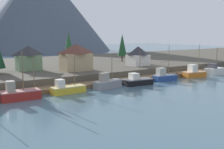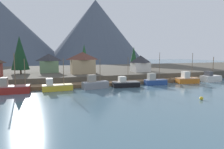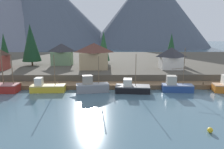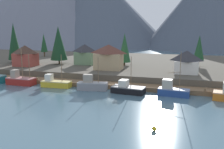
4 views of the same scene
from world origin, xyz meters
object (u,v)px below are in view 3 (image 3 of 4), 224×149
Objects in this scene: house_tan at (94,56)px; channel_buoy at (210,130)px; conifer_mid_left at (31,43)px; fishing_boat_black at (132,88)px; conifer_near_left at (104,46)px; fishing_boat_grey at (92,87)px; conifer_near_right at (4,43)px; fishing_boat_blue at (176,86)px; house_white at (171,58)px; house_green at (62,54)px; fishing_boat_red at (0,87)px; fishing_boat_yellow at (47,87)px; conifer_mid_right at (171,45)px.

channel_buoy is (16.92, -33.11, -5.73)m from house_tan.
fishing_boat_black is at bearing -36.98° from conifer_mid_left.
fishing_boat_grey is at bearing -94.60° from conifer_near_left.
fishing_boat_grey is 8.40m from fishing_boat_black.
conifer_near_right is at bearing 124.30° from fishing_boat_grey.
fishing_boat_blue is 0.93× the size of conifer_near_left.
house_green is at bearing 166.75° from house_white.
fishing_boat_red is 40.51m from channel_buoy.
fishing_boat_black reaches higher than fishing_boat_yellow.
fishing_boat_red is at bearing -174.62° from fishing_boat_blue.
conifer_mid_right is at bearing 82.47° from fishing_boat_blue.
channel_buoy is at bearing -26.49° from fishing_boat_red.
conifer_mid_left is at bearing 92.23° from fishing_boat_red.
conifer_near_right reaches higher than fishing_boat_yellow.
fishing_boat_black is 9.46m from fishing_boat_blue.
conifer_near_left reaches higher than conifer_near_right.
fishing_boat_yellow is at bearing -86.96° from house_green.
conifer_mid_left is (-27.89, 21.00, 8.24)m from fishing_boat_black.
house_tan is 0.64× the size of conifer_mid_left.
fishing_boat_blue is 28.39m from conifer_mid_right.
conifer_near_left is 1.06× the size of conifer_mid_right.
fishing_boat_grey is at bearing -63.58° from house_green.
fishing_boat_red is at bearing -66.53° from conifer_near_right.
fishing_boat_black is 29.30m from house_green.
house_tan is (18.82, 14.04, 4.94)m from fishing_boat_red.
fishing_boat_red is 1.17× the size of house_tan.
house_tan is 0.78× the size of conifer_near_left.
house_white reaches higher than channel_buoy.
house_green reaches higher than fishing_boat_grey.
fishing_boat_red reaches higher than fishing_boat_black.
fishing_boat_grey is at bearing -46.80° from conifer_near_right.
channel_buoy is at bearing -70.96° from conifer_near_left.
house_white is (12.04, 14.40, 4.55)m from fishing_boat_black.
conifer_mid_left reaches higher than fishing_boat_blue.
fishing_boat_red is 41.91m from conifer_near_right.
conifer_near_right is at bearing 169.58° from conifer_mid_right.
fishing_boat_yellow is 21.71m from house_green.
fishing_boat_grey is 0.63× the size of conifer_mid_left.
house_tan is 11.12× the size of channel_buoy.
channel_buoy is (52.20, -56.97, -7.76)m from conifer_near_right.
conifer_near_left reaches higher than conifer_mid_right.
house_tan is 20.89m from house_white.
channel_buoy is at bearing -99.18° from conifer_mid_right.
fishing_boat_yellow is 32.36m from channel_buoy.
house_white reaches higher than fishing_boat_grey.
house_tan is (-18.29, 13.94, 4.91)m from fishing_boat_blue.
conifer_near_left reaches higher than fishing_boat_yellow.
house_green is at bearing 107.53° from fishing_boat_grey.
fishing_boat_blue is 43.34m from conifer_mid_left.
house_white reaches higher than fishing_boat_yellow.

